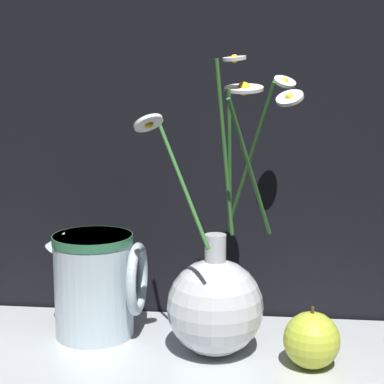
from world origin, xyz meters
The scene contains 5 objects.
ground_plane centered at (0.00, 0.00, 0.00)m, with size 6.00×6.00×0.00m, color black.
shelf centered at (0.00, 0.00, 0.01)m, with size 0.84×0.34×0.01m.
vase_with_flowers centered at (0.04, 0.03, 0.08)m, with size 0.20×0.17×0.39m.
ceramic_pitcher centered at (-0.13, 0.07, 0.09)m, with size 0.14×0.11×0.16m.
orange_fruit centered at (0.16, 0.00, 0.05)m, with size 0.07×0.07×0.08m.
Camera 1 is at (0.10, -0.77, 0.37)m, focal length 60.00 mm.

